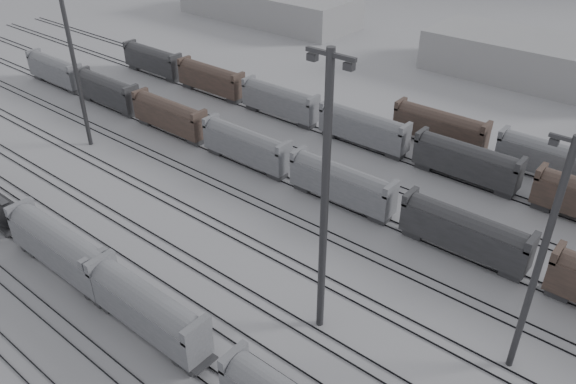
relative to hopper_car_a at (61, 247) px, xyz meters
The scene contains 11 objects.
ground 8.26m from the hopper_car_a, ahead, with size 900.00×900.00×0.00m, color #A4A4A8.
tracks 18.41m from the hopper_car_a, 65.92° to the left, with size 220.00×71.50×0.16m.
hopper_car_a is the anchor object (origin of this frame).
hopper_car_b 14.10m from the hopper_car_a, ahead, with size 15.68×3.12×5.61m.
light_mast_b 33.71m from the hopper_car_a, 141.64° to the left, with size 4.04×0.65×25.25m.
light_mast_c 30.93m from the hopper_car_a, 23.62° to the left, with size 4.47×0.72×27.95m.
light_mast_d 47.51m from the hopper_car_a, 23.30° to the left, with size 3.72×0.59×23.23m.
bg_string_near 34.61m from the hopper_car_a, 63.62° to the left, with size 151.00×3.00×5.60m.
bg_string_mid 53.42m from the hopper_car_a, 61.64° to the left, with size 151.00×3.00×5.60m.
warehouse_left 107.73m from the hopper_car_a, 119.24° to the left, with size 50.00×18.00×8.00m, color #A2A2A5.
warehouse_mid 95.59m from the hopper_car_a, 79.53° to the left, with size 40.00×18.00×8.00m, color #A2A2A5.
Camera 1 is at (42.32, -20.76, 40.54)m, focal length 35.00 mm.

